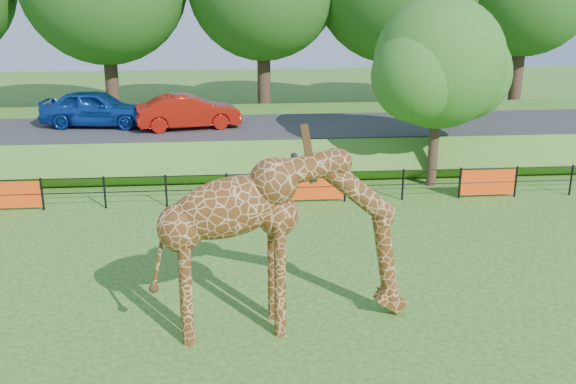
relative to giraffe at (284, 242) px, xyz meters
name	(u,v)px	position (x,y,z in m)	size (l,w,h in m)	color
ground	(226,323)	(-1.26, 0.20, -1.96)	(90.00, 90.00, 0.00)	#285D17
giraffe	(284,242)	(0.00, 0.00, 0.00)	(5.49, 1.01, 3.92)	#593012
perimeter_fence	(227,189)	(-1.26, 8.20, -1.41)	(28.07, 0.10, 1.10)	black
embankment	(227,136)	(-1.26, 15.70, -1.31)	(40.00, 9.00, 1.30)	#285D17
road	(227,128)	(-1.26, 14.20, -0.60)	(40.00, 5.00, 0.12)	#313134
car_blue	(96,108)	(-6.65, 14.73, 0.22)	(1.80, 4.48, 1.53)	#1441A6
car_red	(188,112)	(-2.80, 13.97, 0.16)	(1.47, 4.22, 1.39)	#B7170D
visitor	(294,172)	(1.12, 9.50, -1.24)	(0.52, 0.34, 1.44)	black
tree_east	(441,68)	(6.34, 9.84, 2.32)	(5.40, 4.71, 6.76)	#342117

